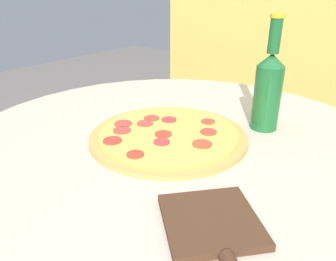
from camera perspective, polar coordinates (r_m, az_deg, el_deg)
table at (r=0.83m, az=1.00°, el=-11.29°), size 1.03×1.03×0.77m
fence_panel at (r=1.67m, az=25.09°, el=15.68°), size 1.67×0.04×1.81m
pizza at (r=0.75m, az=-0.06°, el=-0.84°), size 0.36×0.36×0.02m
beer_bottle at (r=0.81m, az=17.04°, el=7.08°), size 0.06×0.06×0.27m
pizza_paddle at (r=0.49m, az=8.15°, el=-16.80°), size 0.23×0.22×0.02m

